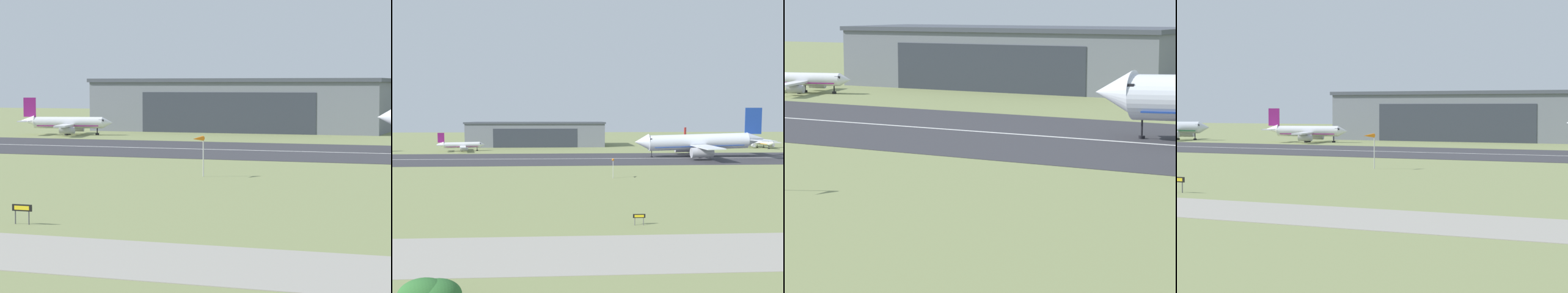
{
  "view_description": "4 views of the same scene",
  "coord_description": "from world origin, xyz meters",
  "views": [
    {
      "loc": [
        42.02,
        -36.42,
        11.3
      ],
      "look_at": [
        2.19,
        77.27,
        3.29
      ],
      "focal_mm": 85.0,
      "sensor_mm": 36.0,
      "label": 1
    },
    {
      "loc": [
        -5.97,
        -23.78,
        15.45
      ],
      "look_at": [
        -0.64,
        81.01,
        7.36
      ],
      "focal_mm": 35.0,
      "sensor_mm": 36.0,
      "label": 2
    },
    {
      "loc": [
        63.44,
        5.3,
        17.13
      ],
      "look_at": [
        19.59,
        87.88,
        2.97
      ],
      "focal_mm": 85.0,
      "sensor_mm": 36.0,
      "label": 3
    },
    {
      "loc": [
        65.33,
        -45.87,
        8.8
      ],
      "look_at": [
        4.2,
        72.88,
        3.1
      ],
      "focal_mm": 85.0,
      "sensor_mm": 36.0,
      "label": 4
    }
  ],
  "objects": [
    {
      "name": "hangar_building",
      "position": [
        -22.84,
        183.68,
        6.48
      ],
      "size": [
        72.03,
        26.81,
        12.92
      ],
      "color": "slate",
      "rests_on": "ground_plane"
    },
    {
      "name": "airplane_parked_centre",
      "position": [
        -54.76,
        151.61,
        2.72
      ],
      "size": [
        21.59,
        22.52,
        8.49
      ],
      "color": "white",
      "rests_on": "ground_plane"
    },
    {
      "name": "runway_centreline",
      "position": [
        0.0,
        116.93,
        0.07
      ],
      "size": [
        344.0,
        0.7,
        0.01
      ],
      "primitive_type": "cube",
      "color": "silver",
      "rests_on": "runway_strip"
    },
    {
      "name": "runway_strip",
      "position": [
        0.0,
        116.93,
        0.03
      ],
      "size": [
        382.23,
        41.0,
        0.06
      ],
      "primitive_type": "cube",
      "color": "#333338",
      "rests_on": "ground_plane"
    }
  ]
}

